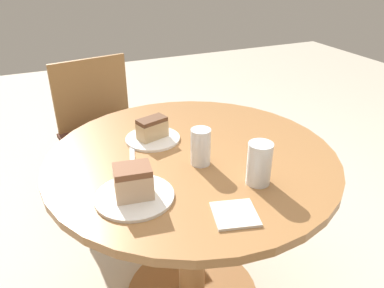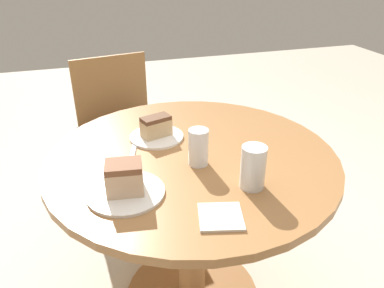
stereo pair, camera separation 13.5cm
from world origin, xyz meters
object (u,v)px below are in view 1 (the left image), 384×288
Objects in this scene: cake_slice_near at (152,128)px; cake_slice_far at (133,181)px; plate_far at (135,196)px; glass_lemonade at (259,165)px; chair at (103,130)px; plate_near at (153,139)px; glass_water at (202,148)px.

cake_slice_near is 1.05× the size of cake_slice_far.
glass_lemonade is (0.38, -0.08, 0.06)m from plate_far.
chair reaches higher than cake_slice_far.
plate_far is at bearing 0.00° from cake_slice_far.
glass_lemonade is at bearing -11.25° from cake_slice_far.
plate_near is 0.38m from plate_far.
plate_near is 0.89× the size of plate_far.
cake_slice_far is (0.00, 0.00, 0.05)m from plate_far.
glass_lemonade is 0.21m from glass_water.
chair is 6.76× the size of cake_slice_near.
chair is at bearing 103.21° from glass_lemonade.
chair is at bearing 94.93° from cake_slice_near.
plate_near is at bearing 180.00° from cake_slice_near.
cake_slice_far is (-0.17, -0.34, 0.01)m from cake_slice_near.
plate_near is 0.48m from glass_lemonade.
plate_far is 1.89× the size of cake_slice_near.
glass_water reaches higher than plate_near.
cake_slice_far is (-0.10, -1.12, 0.34)m from chair.
cake_slice_far is at bearing -116.42° from cake_slice_near.
glass_lemonade is at bearing -58.10° from glass_water.
cake_slice_near is 0.26m from glass_water.
chair is 6.58× the size of glass_water.
plate_far is at bearing 168.75° from glass_lemonade.
plate_near is 1.51× the size of glass_lemonade.
cake_slice_far is 0.93× the size of glass_water.
plate_far is (-0.17, -0.34, 0.00)m from plate_near.
cake_slice_near is 0.97× the size of glass_water.
glass_lemonade is (0.38, -0.08, 0.00)m from cake_slice_far.
glass_lemonade reaches higher than plate_far.
chair is at bearing 94.93° from plate_near.
glass_water is at bearing 121.90° from glass_lemonade.
glass_lemonade reaches higher than cake_slice_near.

